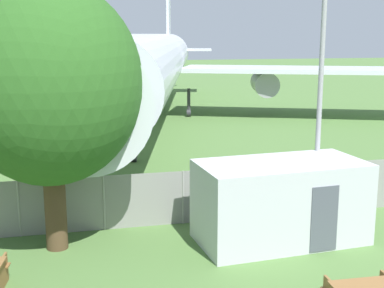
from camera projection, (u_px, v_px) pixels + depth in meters
perimeter_fence at (183, 197)px, 17.31m from camera, size 56.07×0.07×1.76m
airplane at (155, 63)px, 37.82m from camera, size 38.58×46.93×12.04m
portable_cabin at (281, 202)px, 15.82m from camera, size 5.07×2.82×2.41m
tree_near_hangar at (49, 84)px, 14.51m from camera, size 5.12×5.12×7.57m
light_mast at (322, 51)px, 16.51m from camera, size 0.44×0.44×9.33m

